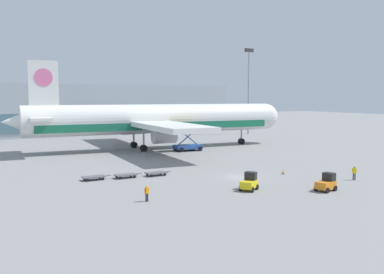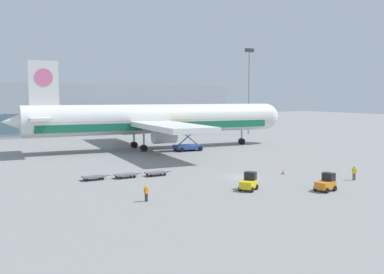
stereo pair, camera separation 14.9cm
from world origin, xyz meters
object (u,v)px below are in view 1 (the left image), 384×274
(baggage_tug_mid, at_px, (327,183))
(baggage_dolly_second, at_px, (126,175))
(ground_crew_near, at_px, (147,192))
(light_mast, at_px, (249,85))
(traffic_cone_near, at_px, (283,171))
(baggage_dolly_lead, at_px, (94,177))
(airplane_main, at_px, (154,120))
(baggage_tug_foreground, at_px, (249,182))
(ground_crew_far, at_px, (354,172))
(baggage_dolly_third, at_px, (156,173))
(scissor_lift_loader, at_px, (188,141))

(baggage_tug_mid, bearing_deg, baggage_dolly_second, 120.61)
(baggage_dolly_second, height_order, ground_crew_near, ground_crew_near)
(light_mast, relative_size, traffic_cone_near, 33.65)
(baggage_tug_mid, height_order, baggage_dolly_lead, baggage_tug_mid)
(airplane_main, xyz_separation_m, traffic_cone_near, (3.89, -34.73, -5.49))
(light_mast, xyz_separation_m, baggage_tug_foreground, (-43.79, -60.35, -13.00))
(ground_crew_near, height_order, ground_crew_far, ground_crew_far)
(baggage_tug_mid, height_order, baggage_dolly_third, baggage_tug_mid)
(baggage_tug_mid, height_order, baggage_dolly_second, baggage_tug_mid)
(baggage_dolly_third, distance_m, traffic_cone_near, 17.26)
(light_mast, bearing_deg, ground_crew_near, -133.13)
(ground_crew_near, bearing_deg, airplane_main, 48.89)
(baggage_tug_foreground, bearing_deg, baggage_dolly_lead, 99.50)
(ground_crew_far, bearing_deg, traffic_cone_near, 0.43)
(ground_crew_far, bearing_deg, baggage_dolly_third, 21.44)
(ground_crew_far, xyz_separation_m, traffic_cone_near, (-5.06, 7.57, -0.71))
(airplane_main, distance_m, ground_crew_near, 44.43)
(light_mast, height_order, scissor_lift_loader, light_mast)
(ground_crew_near, xyz_separation_m, traffic_cone_near, (22.28, 5.42, -0.63))
(airplane_main, relative_size, baggage_dolly_lead, 15.62)
(light_mast, height_order, baggage_tug_mid, light_mast)
(ground_crew_near, xyz_separation_m, ground_crew_far, (27.35, -2.14, 0.08))
(light_mast, xyz_separation_m, baggage_dolly_second, (-53.53, -46.77, -13.49))
(baggage_dolly_lead, height_order, ground_crew_far, ground_crew_far)
(scissor_lift_loader, bearing_deg, baggage_dolly_third, -123.33)
(scissor_lift_loader, relative_size, baggage_dolly_third, 1.45)
(traffic_cone_near, bearing_deg, baggage_dolly_second, 159.09)
(baggage_tug_mid, bearing_deg, baggage_tug_foreground, 135.86)
(baggage_dolly_third, bearing_deg, light_mast, 42.26)
(baggage_tug_foreground, height_order, baggage_dolly_lead, baggage_tug_foreground)
(baggage_tug_foreground, xyz_separation_m, traffic_cone_near, (10.08, 6.01, -0.53))
(ground_crew_far, bearing_deg, baggage_dolly_second, 25.32)
(airplane_main, distance_m, baggage_tug_mid, 45.49)
(baggage_tug_mid, xyz_separation_m, baggage_dolly_lead, (-21.09, 18.61, -0.49))
(baggage_dolly_third, bearing_deg, scissor_lift_loader, 51.59)
(scissor_lift_loader, xyz_separation_m, baggage_tug_foreground, (-10.60, -34.69, -1.04))
(baggage_dolly_third, distance_m, ground_crew_far, 25.46)
(airplane_main, height_order, baggage_tug_foreground, airplane_main)
(scissor_lift_loader, height_order, ground_crew_near, scissor_lift_loader)
(baggage_dolly_lead, height_order, baggage_dolly_third, same)
(baggage_tug_mid, relative_size, baggage_dolly_third, 0.72)
(baggage_dolly_third, bearing_deg, airplane_main, 65.37)
(airplane_main, distance_m, baggage_dolly_second, 31.95)
(ground_crew_near, bearing_deg, traffic_cone_near, -2.82)
(baggage_dolly_second, bearing_deg, ground_crew_far, -32.75)
(baggage_tug_foreground, height_order, traffic_cone_near, baggage_tug_foreground)
(light_mast, distance_m, baggage_dolly_second, 72.35)
(airplane_main, height_order, baggage_tug_mid, airplane_main)
(airplane_main, relative_size, traffic_cone_near, 81.28)
(baggage_tug_foreground, xyz_separation_m, baggage_dolly_lead, (-13.77, 14.14, -0.49))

